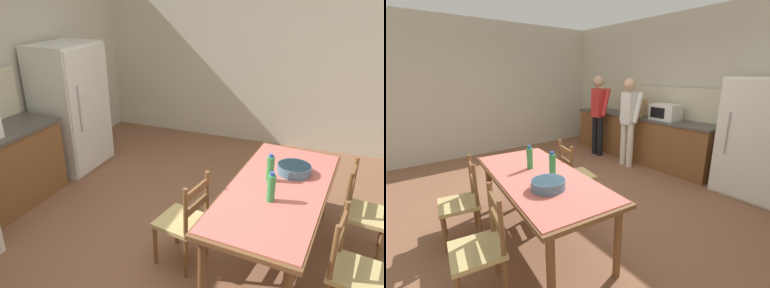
{
  "view_description": "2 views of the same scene",
  "coord_description": "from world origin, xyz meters",
  "views": [
    {
      "loc": [
        -2.67,
        -1.23,
        2.43
      ],
      "look_at": [
        0.17,
        -0.1,
        1.14
      ],
      "focal_mm": 35.0,
      "sensor_mm": 36.0,
      "label": 1
    },
    {
      "loc": [
        2.61,
        -2.08,
        1.79
      ],
      "look_at": [
        0.19,
        -0.2,
        0.95
      ],
      "focal_mm": 24.0,
      "sensor_mm": 36.0,
      "label": 2
    }
  ],
  "objects": [
    {
      "name": "serving_bowl",
      "position": [
        0.71,
        -0.95,
        0.8
      ],
      "size": [
        0.32,
        0.32,
        0.09
      ],
      "color": "slate",
      "rests_on": "dining_table"
    },
    {
      "name": "chair_side_near_right",
      "position": [
        0.75,
        -1.61,
        0.44
      ],
      "size": [
        0.47,
        0.45,
        0.91
      ],
      "rotation": [
        0.0,
        0.0,
        -0.13
      ],
      "color": "brown",
      "rests_on": "ground"
    },
    {
      "name": "wall_right",
      "position": [
        3.26,
        0.0,
        1.45
      ],
      "size": [
        0.12,
        5.2,
        2.9
      ],
      "primitive_type": "cube",
      "color": "beige",
      "rests_on": "ground"
    },
    {
      "name": "chair_side_far_left",
      "position": [
        -0.02,
        -0.1,
        0.44
      ],
      "size": [
        0.48,
        0.47,
        0.91
      ],
      "rotation": [
        0.0,
        0.0,
        2.96
      ],
      "color": "brown",
      "rests_on": "ground"
    },
    {
      "name": "refrigerator",
      "position": [
        1.35,
        2.19,
        0.87
      ],
      "size": [
        0.89,
        0.73,
        1.75
      ],
      "color": "silver",
      "rests_on": "ground"
    },
    {
      "name": "bottle_off_centre",
      "position": [
        0.47,
        -0.76,
        0.87
      ],
      "size": [
        0.07,
        0.07,
        0.27
      ],
      "color": "green",
      "rests_on": "dining_table"
    },
    {
      "name": "chair_side_near_left",
      "position": [
        -0.14,
        -1.53,
        0.44
      ],
      "size": [
        0.48,
        0.46,
        0.91
      ],
      "rotation": [
        0.0,
        0.0,
        -0.16
      ],
      "color": "brown",
      "rests_on": "ground"
    },
    {
      "name": "ground_plane",
      "position": [
        0.0,
        0.0,
        0.0
      ],
      "size": [
        8.32,
        8.32,
        0.0
      ],
      "primitive_type": "plane",
      "color": "brown"
    },
    {
      "name": "bottle_near_centre",
      "position": [
        0.12,
        -0.83,
        0.87
      ],
      "size": [
        0.07,
        0.07,
        0.27
      ],
      "color": "green",
      "rests_on": "dining_table"
    },
    {
      "name": "dining_table",
      "position": [
        0.36,
        -0.85,
        0.67
      ],
      "size": [
        2.06,
        1.03,
        0.75
      ],
      "rotation": [
        0.0,
        0.0,
        -0.09
      ],
      "color": "brown",
      "rests_on": "ground"
    }
  ]
}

